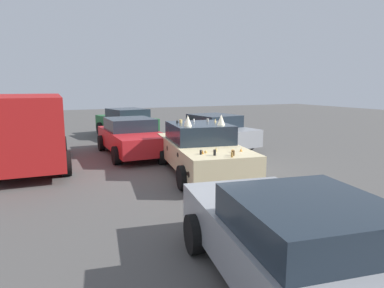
% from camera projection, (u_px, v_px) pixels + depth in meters
% --- Properties ---
extents(ground_plane, '(60.00, 60.00, 0.00)m').
position_uv_depth(ground_plane, '(201.00, 173.00, 10.04)').
color(ground_plane, '#514F4C').
extents(art_car_decorated, '(4.85, 2.56, 1.76)m').
position_uv_depth(art_car_decorated, '(201.00, 149.00, 9.97)').
color(art_car_decorated, beige).
rests_on(art_car_decorated, ground).
extents(parked_van_row_back_far, '(5.18, 2.41, 2.27)m').
position_uv_depth(parked_van_row_back_far, '(28.00, 128.00, 10.56)').
color(parked_van_row_back_far, '#B21919').
rests_on(parked_van_row_back_far, ground).
extents(parked_sedan_row_back_center, '(4.22, 2.58, 1.43)m').
position_uv_depth(parked_sedan_row_back_center, '(126.00, 122.00, 17.24)').
color(parked_sedan_row_back_center, '#1E602D').
rests_on(parked_sedan_row_back_center, ground).
extents(parked_sedan_far_left, '(4.64, 2.45, 1.40)m').
position_uv_depth(parked_sedan_far_left, '(211.00, 131.00, 14.10)').
color(parked_sedan_far_left, gray).
rests_on(parked_sedan_far_left, ground).
extents(parked_sedan_near_left, '(4.55, 2.54, 1.30)m').
position_uv_depth(parked_sedan_near_left, '(299.00, 246.00, 4.07)').
color(parked_sedan_near_left, gray).
rests_on(parked_sedan_near_left, ground).
extents(parked_sedan_behind_right, '(4.37, 2.09, 1.35)m').
position_uv_depth(parked_sedan_behind_right, '(132.00, 137.00, 12.66)').
color(parked_sedan_behind_right, red).
rests_on(parked_sedan_behind_right, ground).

